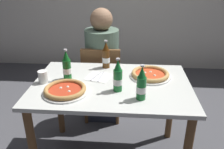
{
  "coord_description": "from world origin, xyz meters",
  "views": [
    {
      "loc": [
        0.12,
        -1.61,
        1.56
      ],
      "look_at": [
        0.0,
        0.05,
        0.8
      ],
      "focal_mm": 37.96,
      "sensor_mm": 36.0,
      "label": 1
    }
  ],
  "objects": [
    {
      "name": "beer_bottle_right",
      "position": [
        -0.35,
        0.05,
        0.85
      ],
      "size": [
        0.07,
        0.07,
        0.25
      ],
      "color": "#14591E",
      "rests_on": "dining_table_main"
    },
    {
      "name": "beer_bottle_extra",
      "position": [
        0.21,
        -0.22,
        0.85
      ],
      "size": [
        0.07,
        0.07,
        0.25
      ],
      "color": "#196B2D",
      "rests_on": "dining_table_main"
    },
    {
      "name": "pizza_marinara_far",
      "position": [
        0.3,
        0.14,
        0.77
      ],
      "size": [
        0.33,
        0.33,
        0.04
      ],
      "color": "white",
      "rests_on": "dining_table_main"
    },
    {
      "name": "diner_seated",
      "position": [
        -0.15,
        0.66,
        0.58
      ],
      "size": [
        0.34,
        0.34,
        1.21
      ],
      "color": "#2D3342",
      "rests_on": "ground_plane"
    },
    {
      "name": "napkin_with_cutlery",
      "position": [
        -0.11,
        0.1,
        0.75
      ],
      "size": [
        0.22,
        0.22,
        0.01
      ],
      "color": "white",
      "rests_on": "dining_table_main"
    },
    {
      "name": "dining_table_main",
      "position": [
        0.0,
        0.0,
        0.64
      ],
      "size": [
        1.2,
        0.8,
        0.75
      ],
      "color": "silver",
      "rests_on": "ground_plane"
    },
    {
      "name": "beer_bottle_center",
      "position": [
        0.05,
        -0.11,
        0.85
      ],
      "size": [
        0.07,
        0.07,
        0.25
      ],
      "color": "#196B2D",
      "rests_on": "dining_table_main"
    },
    {
      "name": "beer_bottle_left",
      "position": [
        -0.07,
        0.31,
        0.85
      ],
      "size": [
        0.07,
        0.07,
        0.25
      ],
      "color": "#512D0F",
      "rests_on": "dining_table_main"
    },
    {
      "name": "pizza_margherita_near",
      "position": [
        -0.31,
        -0.17,
        0.77
      ],
      "size": [
        0.32,
        0.32,
        0.04
      ],
      "color": "white",
      "rests_on": "dining_table_main"
    },
    {
      "name": "paper_cup",
      "position": [
        -0.52,
        -0.03,
        0.8
      ],
      "size": [
        0.07,
        0.07,
        0.09
      ],
      "primitive_type": "cylinder",
      "color": "white",
      "rests_on": "dining_table_main"
    },
    {
      "name": "chair_behind_table",
      "position": [
        -0.15,
        0.61,
        0.48
      ],
      "size": [
        0.4,
        0.4,
        0.85
      ],
      "rotation": [
        0.0,
        0.0,
        3.15
      ],
      "color": "brown",
      "rests_on": "ground_plane"
    }
  ]
}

